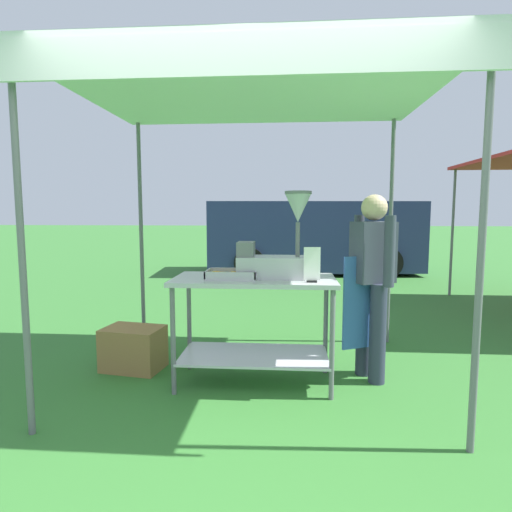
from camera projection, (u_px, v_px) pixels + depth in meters
ground_plane at (274, 283)px, 8.62m from camera, size 70.00×70.00×0.00m
stall_canopy at (255, 96)px, 3.46m from camera, size 3.01×2.39×2.50m
donut_cart at (254, 307)px, 3.54m from camera, size 1.35×0.65×0.91m
donut_tray at (232, 275)px, 3.48m from camera, size 0.42×0.27×0.07m
donut_fryer at (276, 250)px, 3.49m from camera, size 0.61×0.28×0.72m
menu_sign at (312, 267)px, 3.28m from camera, size 0.13×0.05×0.28m
vendor at (372, 277)px, 3.61m from camera, size 0.46×0.52×1.61m
supply_crate at (133, 348)px, 3.91m from camera, size 0.58×0.45×0.39m
van_navy at (313, 236)px, 10.12m from camera, size 5.04×2.42×1.69m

